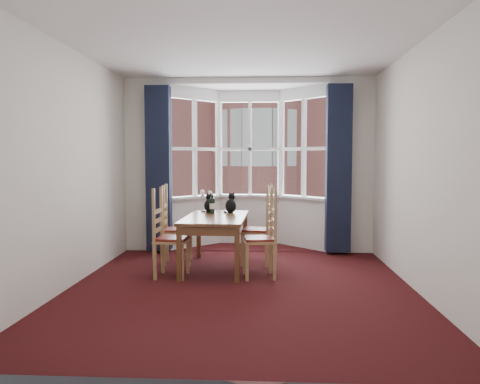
# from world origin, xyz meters

# --- Properties ---
(floor) EXTENTS (4.50, 4.50, 0.00)m
(floor) POSITION_xyz_m (0.00, 0.00, 0.00)
(floor) COLOR black
(floor) RESTS_ON ground
(ceiling) EXTENTS (4.50, 4.50, 0.00)m
(ceiling) POSITION_xyz_m (0.00, 0.00, 2.80)
(ceiling) COLOR white
(ceiling) RESTS_ON floor
(wall_left) EXTENTS (0.00, 4.50, 4.50)m
(wall_left) POSITION_xyz_m (-2.00, 0.00, 1.40)
(wall_left) COLOR silver
(wall_left) RESTS_ON floor
(wall_right) EXTENTS (0.00, 4.50, 4.50)m
(wall_right) POSITION_xyz_m (2.00, 0.00, 1.40)
(wall_right) COLOR silver
(wall_right) RESTS_ON floor
(wall_near) EXTENTS (4.00, 0.00, 4.00)m
(wall_near) POSITION_xyz_m (0.00, -2.25, 1.40)
(wall_near) COLOR silver
(wall_near) RESTS_ON floor
(wall_back_pier_left) EXTENTS (0.70, 0.12, 2.80)m
(wall_back_pier_left) POSITION_xyz_m (-1.65, 2.25, 1.40)
(wall_back_pier_left) COLOR silver
(wall_back_pier_left) RESTS_ON floor
(wall_back_pier_right) EXTENTS (0.70, 0.12, 2.80)m
(wall_back_pier_right) POSITION_xyz_m (1.65, 2.25, 1.40)
(wall_back_pier_right) COLOR silver
(wall_back_pier_right) RESTS_ON floor
(bay_window) EXTENTS (2.76, 0.94, 2.80)m
(bay_window) POSITION_xyz_m (0.00, 2.75, 1.40)
(bay_window) COLOR white
(bay_window) RESTS_ON floor
(curtain_left) EXTENTS (0.38, 0.22, 2.60)m
(curtain_left) POSITION_xyz_m (-1.42, 2.07, 1.35)
(curtain_left) COLOR #161D33
(curtain_left) RESTS_ON floor
(curtain_right) EXTENTS (0.38, 0.22, 2.60)m
(curtain_right) POSITION_xyz_m (1.42, 2.07, 1.35)
(curtain_right) COLOR #161D33
(curtain_right) RESTS_ON floor
(dining_table) EXTENTS (0.85, 1.54, 0.72)m
(dining_table) POSITION_xyz_m (-0.39, 0.99, 0.64)
(dining_table) COLOR brown
(dining_table) RESTS_ON floor
(chair_left_near) EXTENTS (0.42, 0.44, 0.92)m
(chair_left_near) POSITION_xyz_m (-0.99, 0.51, 0.47)
(chair_left_near) COLOR #A68251
(chair_left_near) RESTS_ON floor
(chair_left_far) EXTENTS (0.44, 0.46, 0.92)m
(chair_left_far) POSITION_xyz_m (-1.06, 1.23, 0.47)
(chair_left_far) COLOR #A68251
(chair_left_far) RESTS_ON floor
(chair_right_near) EXTENTS (0.45, 0.47, 0.92)m
(chair_right_near) POSITION_xyz_m (0.30, 0.57, 0.47)
(chair_right_near) COLOR #A68251
(chair_right_near) RESTS_ON floor
(chair_right_far) EXTENTS (0.46, 0.47, 0.92)m
(chair_right_far) POSITION_xyz_m (0.25, 1.28, 0.47)
(chair_right_far) COLOR #A68251
(chair_right_far) RESTS_ON floor
(cat_left) EXTENTS (0.18, 0.23, 0.29)m
(cat_left) POSITION_xyz_m (-0.54, 1.50, 0.83)
(cat_left) COLOR black
(cat_left) RESTS_ON dining_table
(cat_right) EXTENTS (0.18, 0.24, 0.31)m
(cat_right) POSITION_xyz_m (-0.22, 1.42, 0.84)
(cat_right) COLOR black
(cat_right) RESTS_ON dining_table
(wine_bottle) EXTENTS (0.07, 0.07, 0.29)m
(wine_bottle) POSITION_xyz_m (-0.47, 1.29, 0.85)
(wine_bottle) COLOR black
(wine_bottle) RESTS_ON dining_table
(candle_tall) EXTENTS (0.06, 0.06, 0.10)m
(candle_tall) POSITION_xyz_m (-0.79, 2.60, 0.92)
(candle_tall) COLOR white
(candle_tall) RESTS_ON bay_window
(candle_short) EXTENTS (0.06, 0.06, 0.09)m
(candle_short) POSITION_xyz_m (-0.66, 2.63, 0.91)
(candle_short) COLOR white
(candle_short) RESTS_ON bay_window
(street) EXTENTS (80.00, 80.00, 0.00)m
(street) POSITION_xyz_m (0.00, 32.25, -6.00)
(street) COLOR #333335
(street) RESTS_ON ground
(tenement_building) EXTENTS (18.40, 7.80, 15.20)m
(tenement_building) POSITION_xyz_m (0.00, 14.01, 1.60)
(tenement_building) COLOR #AB6158
(tenement_building) RESTS_ON street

